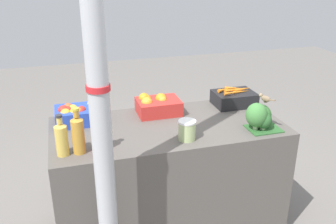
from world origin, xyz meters
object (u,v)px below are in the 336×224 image
(juice_bottle_ruby, at_px, (99,135))
(pickle_jar, at_px, (187,130))
(support_pole, at_px, (99,95))
(juice_bottle_golden, at_px, (62,138))
(orange_crate, at_px, (157,105))
(broccoli_pile, at_px, (259,116))
(carrot_crate, at_px, (234,98))
(sparrow_bird, at_px, (265,98))
(juice_bottle_amber, at_px, (78,134))
(apple_crate, at_px, (77,114))

(juice_bottle_ruby, height_order, pickle_jar, juice_bottle_ruby)
(support_pole, xyz_separation_m, juice_bottle_golden, (-0.20, 0.35, -0.37))
(orange_crate, distance_m, pickle_jar, 0.48)
(broccoli_pile, bearing_deg, carrot_crate, 85.66)
(support_pole, relative_size, sparrow_bird, 20.19)
(broccoli_pile, relative_size, juice_bottle_amber, 0.85)
(broccoli_pile, distance_m, juice_bottle_ruby, 1.08)
(orange_crate, xyz_separation_m, juice_bottle_amber, (-0.60, -0.47, 0.06))
(juice_bottle_golden, distance_m, pickle_jar, 0.77)
(broccoli_pile, bearing_deg, apple_crate, 159.01)
(juice_bottle_ruby, distance_m, pickle_jar, 0.56)
(apple_crate, height_order, juice_bottle_amber, juice_bottle_amber)
(broccoli_pile, xyz_separation_m, pickle_jar, (-0.52, -0.01, -0.03))
(apple_crate, height_order, sparrow_bird, sparrow_bird)
(support_pole, relative_size, orange_crate, 8.31)
(carrot_crate, bearing_deg, support_pole, -144.16)
(apple_crate, bearing_deg, juice_bottle_ruby, -77.24)
(apple_crate, bearing_deg, broccoli_pile, -20.99)
(carrot_crate, distance_m, juice_bottle_ruby, 1.20)
(juice_bottle_golden, bearing_deg, juice_bottle_amber, 0.00)
(juice_bottle_golden, bearing_deg, carrot_crate, 19.07)
(support_pole, relative_size, juice_bottle_amber, 9.06)
(juice_bottle_ruby, bearing_deg, orange_crate, 44.09)
(juice_bottle_amber, bearing_deg, support_pole, -73.25)
(orange_crate, bearing_deg, apple_crate, -179.00)
(apple_crate, distance_m, pickle_jar, 0.81)
(support_pole, bearing_deg, carrot_crate, 35.84)
(apple_crate, xyz_separation_m, juice_bottle_golden, (-0.11, -0.46, 0.04))
(apple_crate, bearing_deg, orange_crate, 1.00)
(support_pole, distance_m, pickle_jar, 0.78)
(support_pole, bearing_deg, juice_bottle_ruby, 87.70)
(orange_crate, relative_size, carrot_crate, 1.00)
(carrot_crate, distance_m, juice_bottle_amber, 1.32)
(carrot_crate, xyz_separation_m, pickle_jar, (-0.55, -0.47, 0.01))
(juice_bottle_ruby, distance_m, sparrow_bird, 1.11)
(pickle_jar, bearing_deg, carrot_crate, 40.33)
(pickle_jar, xyz_separation_m, sparrow_bird, (0.55, 0.01, 0.16))
(support_pole, height_order, broccoli_pile, support_pole)
(broccoli_pile, distance_m, juice_bottle_golden, 1.29)
(juice_bottle_golden, distance_m, juice_bottle_amber, 0.10)
(apple_crate, height_order, broccoli_pile, broccoli_pile)
(juice_bottle_amber, distance_m, pickle_jar, 0.68)
(support_pole, xyz_separation_m, juice_bottle_amber, (-0.11, 0.35, -0.36))
(carrot_crate, distance_m, broccoli_pile, 0.46)
(orange_crate, xyz_separation_m, juice_bottle_ruby, (-0.48, -0.47, 0.04))
(sparrow_bird, bearing_deg, apple_crate, 46.92)
(support_pole, height_order, juice_bottle_ruby, support_pole)
(carrot_crate, distance_m, pickle_jar, 0.73)
(support_pole, xyz_separation_m, carrot_crate, (1.12, 0.81, -0.42))
(juice_bottle_amber, distance_m, juice_bottle_ruby, 0.12)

